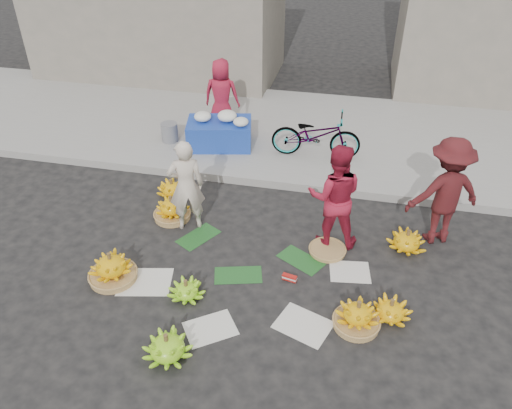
% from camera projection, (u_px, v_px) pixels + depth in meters
% --- Properties ---
extents(ground, '(80.00, 80.00, 0.00)m').
position_uv_depth(ground, '(249.00, 267.00, 7.02)').
color(ground, black).
rests_on(ground, ground).
extents(curb, '(40.00, 0.25, 0.15)m').
position_uv_depth(curb, '(277.00, 182.00, 8.74)').
color(curb, gray).
rests_on(curb, ground).
extents(sidewalk, '(40.00, 4.00, 0.12)m').
position_uv_depth(sidewalk, '(295.00, 131.00, 10.44)').
color(sidewalk, gray).
rests_on(sidewalk, ground).
extents(newspaper_scatter, '(3.20, 1.80, 0.00)m').
position_uv_depth(newspaper_scatter, '(234.00, 307.00, 6.37)').
color(newspaper_scatter, silver).
rests_on(newspaper_scatter, ground).
extents(banana_leaves, '(2.00, 1.00, 0.00)m').
position_uv_depth(banana_leaves, '(245.00, 257.00, 7.19)').
color(banana_leaves, '#18491D').
rests_on(banana_leaves, ground).
extents(banana_bunch_0, '(0.65, 0.65, 0.44)m').
position_uv_depth(banana_bunch_0, '(112.00, 268.00, 6.71)').
color(banana_bunch_0, olive).
rests_on(banana_bunch_0, ground).
extents(banana_bunch_1, '(0.53, 0.53, 0.28)m').
position_uv_depth(banana_bunch_1, '(186.00, 290.00, 6.47)').
color(banana_bunch_1, '#6CBF1B').
rests_on(banana_bunch_1, ground).
extents(banana_bunch_2, '(0.73, 0.73, 0.35)m').
position_uv_depth(banana_bunch_2, '(167.00, 347.00, 5.67)').
color(banana_bunch_2, '#6CBF1B').
rests_on(banana_bunch_2, ground).
extents(banana_bunch_3, '(0.60, 0.60, 0.40)m').
position_uv_depth(banana_bunch_3, '(357.00, 316.00, 6.03)').
color(banana_bunch_3, olive).
rests_on(banana_bunch_3, ground).
extents(banana_bunch_4, '(0.55, 0.55, 0.31)m').
position_uv_depth(banana_bunch_4, '(391.00, 310.00, 6.15)').
color(banana_bunch_4, '#EEB40B').
rests_on(banana_bunch_4, ground).
extents(banana_bunch_5, '(0.69, 0.69, 0.34)m').
position_uv_depth(banana_bunch_5, '(407.00, 241.00, 7.27)').
color(banana_bunch_5, '#EEB40B').
rests_on(banana_bunch_5, ground).
extents(banana_bunch_6, '(0.57, 0.57, 0.41)m').
position_uv_depth(banana_bunch_6, '(172.00, 209.00, 7.89)').
color(banana_bunch_6, olive).
rests_on(banana_bunch_6, ground).
extents(banana_bunch_7, '(0.56, 0.56, 0.31)m').
position_uv_depth(banana_bunch_7, '(172.00, 188.00, 8.47)').
color(banana_bunch_7, '#EEB40B').
rests_on(banana_bunch_7, ground).
extents(basket_spare, '(0.65, 0.65, 0.06)m').
position_uv_depth(basket_spare, '(327.00, 250.00, 7.27)').
color(basket_spare, olive).
rests_on(basket_spare, ground).
extents(incense_stack, '(0.21, 0.10, 0.08)m').
position_uv_depth(incense_stack, '(290.00, 278.00, 6.76)').
color(incense_stack, '#AE1712').
rests_on(incense_stack, ground).
extents(vendor_cream, '(0.64, 0.54, 1.48)m').
position_uv_depth(vendor_cream, '(186.00, 186.00, 7.39)').
color(vendor_cream, beige).
rests_on(vendor_cream, ground).
extents(vendor_red, '(0.83, 0.68, 1.61)m').
position_uv_depth(vendor_red, '(335.00, 196.00, 7.04)').
color(vendor_red, '#AA1A30').
rests_on(vendor_red, ground).
extents(man_striped, '(1.23, 0.97, 1.67)m').
position_uv_depth(man_striped, '(445.00, 192.00, 7.08)').
color(man_striped, maroon).
rests_on(man_striped, ground).
extents(flower_table, '(1.35, 1.00, 0.71)m').
position_uv_depth(flower_table, '(220.00, 132.00, 9.61)').
color(flower_table, '#173598').
rests_on(flower_table, sidewalk).
extents(grey_bucket, '(0.33, 0.33, 0.37)m').
position_uv_depth(grey_bucket, '(170.00, 132.00, 9.84)').
color(grey_bucket, slate).
rests_on(grey_bucket, sidewalk).
extents(flower_vendor, '(0.73, 0.49, 1.46)m').
position_uv_depth(flower_vendor, '(222.00, 95.00, 9.99)').
color(flower_vendor, '#AA1A30').
rests_on(flower_vendor, sidewalk).
extents(bicycle, '(0.67, 1.67, 0.86)m').
position_uv_depth(bicycle, '(316.00, 135.00, 9.19)').
color(bicycle, gray).
rests_on(bicycle, sidewalk).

